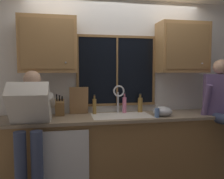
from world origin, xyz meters
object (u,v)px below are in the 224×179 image
(mixing_bowl, at_px, (162,111))
(bottle_green_glass, at_px, (124,104))
(person_sitting_on_counter, at_px, (224,102))
(bottle_amber_small, at_px, (140,104))
(cutting_board, at_px, (79,101))
(person_standing, at_px, (30,122))
(soap_dispenser, at_px, (157,112))
(knife_block, at_px, (60,108))
(bottle_tall_clear, at_px, (94,106))

(mixing_bowl, xyz_separation_m, bottle_green_glass, (-0.45, 0.30, 0.06))
(person_sitting_on_counter, bearing_deg, bottle_amber_small, 155.04)
(cutting_board, relative_size, bottle_green_glass, 1.33)
(person_standing, xyz_separation_m, soap_dispenser, (1.56, 0.09, 0.04))
(soap_dispenser, xyz_separation_m, bottle_green_glass, (-0.34, 0.40, 0.06))
(cutting_board, distance_m, bottle_green_glass, 0.65)
(knife_block, height_order, mixing_bowl, knife_block)
(person_standing, height_order, cutting_board, person_standing)
(soap_dispenser, relative_size, bottle_amber_small, 0.63)
(bottle_green_glass, bearing_deg, person_sitting_on_counter, -20.09)
(knife_block, height_order, bottle_amber_small, knife_block)
(mixing_bowl, bearing_deg, knife_block, 170.11)
(person_sitting_on_counter, relative_size, cutting_board, 3.24)
(soap_dispenser, bearing_deg, mixing_bowl, 39.34)
(person_sitting_on_counter, relative_size, knife_block, 3.92)
(bottle_amber_small, bearing_deg, bottle_green_glass, -176.71)
(mixing_bowl, bearing_deg, bottle_amber_small, 123.72)
(knife_block, relative_size, mixing_bowl, 1.22)
(person_sitting_on_counter, relative_size, soap_dispenser, 7.39)
(mixing_bowl, bearing_deg, soap_dispenser, -140.66)
(knife_block, xyz_separation_m, bottle_tall_clear, (0.47, 0.06, 0.01))
(person_standing, height_order, bottle_tall_clear, person_standing)
(person_sitting_on_counter, xyz_separation_m, cutting_board, (-1.92, 0.48, 0.01))
(cutting_board, height_order, mixing_bowl, cutting_board)
(soap_dispenser, height_order, bottle_green_glass, bottle_green_glass)
(person_sitting_on_counter, bearing_deg, cutting_board, 165.94)
(bottle_green_glass, bearing_deg, soap_dispenser, -49.85)
(bottle_green_glass, height_order, bottle_tall_clear, bottle_green_glass)
(soap_dispenser, distance_m, bottle_green_glass, 0.53)
(person_sitting_on_counter, xyz_separation_m, soap_dispenser, (-0.93, 0.06, -0.12))
(cutting_board, height_order, bottle_amber_small, cutting_board)
(bottle_amber_small, bearing_deg, mixing_bowl, -56.28)
(person_sitting_on_counter, xyz_separation_m, mixing_bowl, (-0.81, 0.16, -0.12))
(cutting_board, distance_m, mixing_bowl, 1.16)
(person_sitting_on_counter, height_order, cutting_board, person_sitting_on_counter)
(knife_block, distance_m, bottle_amber_small, 1.15)
(soap_dispenser, relative_size, bottle_green_glass, 0.58)
(person_standing, distance_m, mixing_bowl, 1.69)
(person_sitting_on_counter, xyz_separation_m, bottle_tall_clear, (-1.70, 0.46, -0.07))
(cutting_board, height_order, soap_dispenser, cutting_board)
(mixing_bowl, bearing_deg, person_standing, -173.62)
(cutting_board, bearing_deg, person_standing, -138.56)
(cutting_board, bearing_deg, bottle_amber_small, -0.19)
(cutting_board, height_order, bottle_tall_clear, cutting_board)
(person_sitting_on_counter, distance_m, soap_dispenser, 0.94)
(cutting_board, xyz_separation_m, mixing_bowl, (1.10, -0.32, -0.13))
(bottle_green_glass, bearing_deg, mixing_bowl, -33.79)
(person_sitting_on_counter, bearing_deg, person_standing, -179.36)
(knife_block, relative_size, bottle_green_glass, 1.10)
(person_sitting_on_counter, bearing_deg, mixing_bowl, 168.88)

